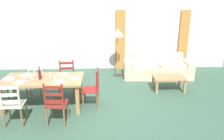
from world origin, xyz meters
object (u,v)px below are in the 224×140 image
dining_chair_head_east (93,88)px  dining_table (43,82)px  wine_glass_near_left (26,76)px  standing_lamp (118,35)px  dining_chair_near_right (56,103)px  dining_chair_far_left (35,79)px  coffee_cup_secondary (31,76)px  wine_glass_near_right (66,75)px  coffee_cup_primary (55,78)px  couch (157,69)px  coffee_table (169,79)px  wine_bottle (40,74)px  dining_chair_near_left (13,104)px  dining_chair_far_right (67,78)px

dining_chair_head_east → dining_table: bearing=179.6°
wine_glass_near_left → standing_lamp: standing_lamp is taller
dining_chair_near_right → dining_chair_head_east: size_ratio=1.00×
dining_chair_head_east → dining_chair_far_left: bearing=155.3°
dining_table → coffee_cup_secondary: bearing=161.7°
dining_chair_far_left → wine_glass_near_right: bearing=-40.3°
dining_table → dining_chair_far_left: 0.86m
coffee_cup_primary → coffee_cup_secondary: size_ratio=1.00×
standing_lamp → couch: bearing=-7.8°
coffee_cup_primary → coffee_cup_secondary: bearing=162.7°
coffee_cup_primary → standing_lamp: 2.97m
wine_glass_near_left → coffee_table: bearing=16.1°
dining_chair_far_left → coffee_cup_secondary: 0.72m
wine_glass_near_left → wine_glass_near_right: 0.90m
dining_chair_head_east → coffee_table: 2.35m
coffee_cup_secondary → couch: size_ratio=0.04×
wine_bottle → wine_glass_near_left: bearing=-160.3°
dining_chair_near_right → standing_lamp: (1.49, 3.10, 0.93)m
dining_chair_far_left → coffee_cup_secondary: dining_chair_far_left is taller
dining_chair_near_right → wine_bottle: bearing=123.8°
wine_bottle → coffee_cup_secondary: 0.29m
coffee_table → wine_glass_near_left: bearing=-163.9°
wine_glass_near_left → coffee_cup_primary: size_ratio=1.79×
dining_chair_near_left → couch: 4.73m
dining_chair_near_left → standing_lamp: size_ratio=0.59×
dining_chair_head_east → dining_chair_near_left: bearing=-154.7°
dining_table → coffee_cup_primary: coffee_cup_primary is taller
dining_chair_near_left → wine_bottle: (0.39, 0.72, 0.39)m
dining_table → coffee_cup_primary: size_ratio=21.11×
dining_table → wine_glass_near_left: (-0.32, -0.15, 0.20)m
wine_glass_near_left → couch: wine_glass_near_left is taller
dining_chair_far_right → wine_bottle: 1.01m
dining_chair_far_left → couch: dining_chair_far_left is taller
dining_chair_far_left → coffee_cup_primary: bearing=-47.8°
wine_glass_near_right → couch: bearing=39.5°
coffee_cup_secondary → couch: coffee_cup_secondary is taller
dining_chair_near_right → standing_lamp: 3.56m
wine_bottle → standing_lamp: (1.99, 2.36, 0.54)m
wine_glass_near_right → coffee_table: 3.00m
dining_chair_near_right → dining_chair_head_east: 1.06m
dining_chair_near_left → standing_lamp: bearing=52.4°
dining_chair_head_east → couch: 3.01m
dining_chair_near_left → dining_chair_far_right: size_ratio=1.00×
coffee_cup_secondary → coffee_table: bearing=12.8°
dining_chair_far_left → standing_lamp: 3.00m
dining_table → dining_chair_far_right: dining_chair_far_right is taller
dining_chair_head_east → wine_glass_near_right: size_ratio=5.96×
dining_chair_far_left → coffee_cup_primary: (0.75, -0.82, 0.32)m
coffee_cup_secondary → couch: bearing=29.6°
wine_glass_near_left → coffee_cup_secondary: (0.04, 0.24, -0.07)m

